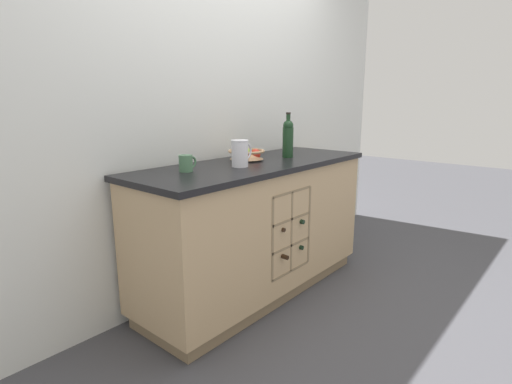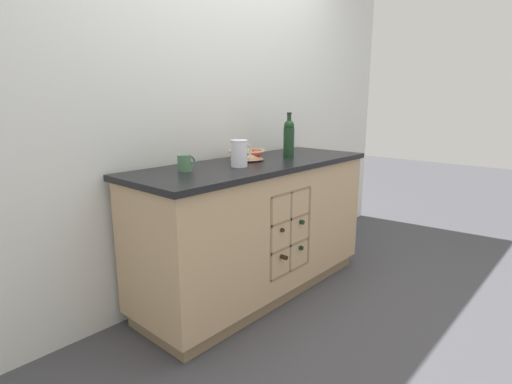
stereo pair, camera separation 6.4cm
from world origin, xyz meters
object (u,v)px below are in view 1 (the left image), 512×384
object	(u,v)px
fruit_bowl	(247,154)
white_pitcher	(240,153)
ceramic_mug	(186,163)
standing_wine_bottle	(288,137)

from	to	relation	value
fruit_bowl	white_pitcher	distance (m)	0.26
fruit_bowl	white_pitcher	size ratio (longest dim) A/B	1.51
white_pitcher	fruit_bowl	bearing A→B (deg)	32.61
fruit_bowl	ceramic_mug	bearing A→B (deg)	-177.78
ceramic_mug	standing_wine_bottle	size ratio (longest dim) A/B	0.37
ceramic_mug	standing_wine_bottle	distance (m)	0.85
fruit_bowl	standing_wine_bottle	distance (m)	0.34
fruit_bowl	white_pitcher	xyz separation A→B (m)	(-0.22, -0.14, 0.04)
white_pitcher	ceramic_mug	distance (m)	0.34
fruit_bowl	standing_wine_bottle	world-z (taller)	standing_wine_bottle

